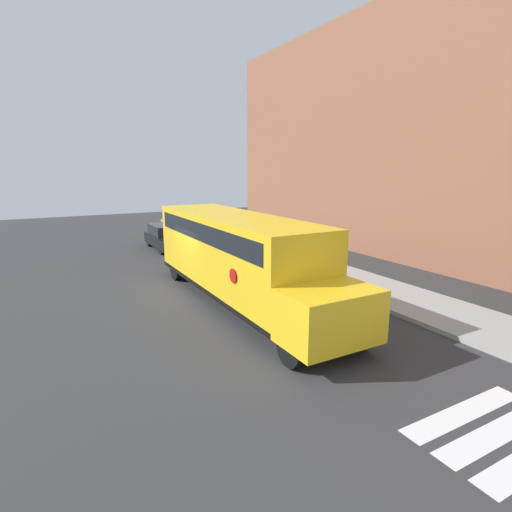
{
  "coord_description": "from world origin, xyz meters",
  "views": [
    {
      "loc": [
        14.63,
        -5.13,
        4.81
      ],
      "look_at": [
        2.43,
        1.63,
        1.73
      ],
      "focal_mm": 28.0,
      "sensor_mm": 36.0,
      "label": 1
    }
  ],
  "objects": [
    {
      "name": "parked_car",
      "position": [
        -8.91,
        1.71,
        0.72
      ],
      "size": [
        4.3,
        1.75,
        1.46
      ],
      "color": "black",
      "rests_on": "ground"
    },
    {
      "name": "school_bus",
      "position": [
        1.99,
        1.13,
        1.82
      ],
      "size": [
        11.13,
        2.57,
        3.15
      ],
      "color": "yellow",
      "rests_on": "ground"
    },
    {
      "name": "building_backdrop",
      "position": [
        0.0,
        13.0,
        6.58
      ],
      "size": [
        32.0,
        4.0,
        13.15
      ],
      "color": "#935B42",
      "rests_on": "ground"
    },
    {
      "name": "sidewalk_strip",
      "position": [
        0.0,
        6.5,
        0.07
      ],
      "size": [
        44.0,
        3.0,
        0.15
      ],
      "color": "#9E9E99",
      "rests_on": "ground"
    },
    {
      "name": "ground_plane",
      "position": [
        0.0,
        0.0,
        0.0
      ],
      "size": [
        60.0,
        60.0,
        0.0
      ],
      "primitive_type": "plane",
      "color": "#333335"
    }
  ]
}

